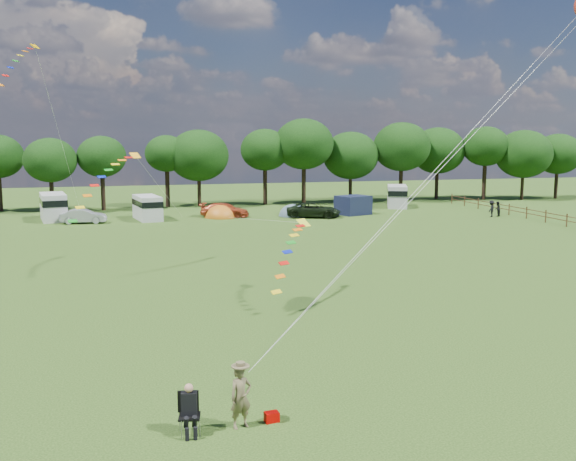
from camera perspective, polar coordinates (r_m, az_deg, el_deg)
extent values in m
plane|color=black|center=(22.32, 5.35, -13.18)|extent=(180.00, 180.00, 0.00)
cylinder|color=black|center=(77.12, -24.23, 3.02)|extent=(0.47, 0.47, 3.90)
cylinder|color=black|center=(73.38, -20.24, 2.87)|extent=(0.44, 0.44, 3.56)
ellipsoid|color=black|center=(73.14, -20.39, 5.88)|extent=(5.56, 5.56, 4.73)
cylinder|color=black|center=(74.00, -16.11, 3.25)|extent=(0.47, 0.47, 3.95)
ellipsoid|color=black|center=(73.77, -16.24, 6.33)|extent=(5.33, 5.33, 4.53)
cylinder|color=black|center=(75.93, -10.66, 3.71)|extent=(0.50, 0.50, 4.33)
ellipsoid|color=black|center=(75.72, -10.74, 6.74)|extent=(4.95, 4.95, 4.21)
cylinder|color=black|center=(75.85, -7.89, 3.38)|extent=(0.43, 0.43, 3.31)
ellipsoid|color=black|center=(75.60, -7.96, 6.62)|extent=(7.03, 7.03, 5.98)
cylinder|color=black|center=(77.37, -2.05, 3.94)|extent=(0.50, 0.50, 4.36)
ellipsoid|color=black|center=(77.16, -2.07, 7.18)|extent=(5.84, 5.84, 4.97)
cylinder|color=black|center=(77.65, 1.41, 4.03)|extent=(0.51, 0.51, 4.55)
ellipsoid|color=black|center=(77.43, 1.42, 7.69)|extent=(7.15, 7.15, 6.08)
cylinder|color=black|center=(80.32, 5.56, 3.66)|extent=(0.42, 0.42, 3.21)
ellipsoid|color=black|center=(80.08, 5.60, 6.65)|extent=(6.90, 6.90, 5.86)
cylinder|color=black|center=(82.14, 9.99, 4.01)|extent=(0.48, 0.48, 4.17)
ellipsoid|color=black|center=(81.92, 10.07, 7.34)|extent=(7.16, 7.16, 6.09)
cylinder|color=black|center=(86.52, 13.07, 3.97)|extent=(0.45, 0.45, 3.66)
ellipsoid|color=black|center=(86.30, 13.17, 6.93)|extent=(7.05, 7.05, 5.99)
cylinder|color=black|center=(86.99, 17.04, 4.17)|extent=(0.52, 0.52, 4.65)
ellipsoid|color=black|center=(86.80, 17.17, 7.17)|extent=(5.96, 5.96, 5.06)
cylinder|color=black|center=(88.53, 20.09, 3.62)|extent=(0.42, 0.42, 3.19)
ellipsoid|color=black|center=(88.31, 20.23, 6.40)|extent=(7.23, 7.23, 6.14)
cylinder|color=black|center=(92.01, 22.72, 3.75)|extent=(0.44, 0.44, 3.52)
ellipsoid|color=black|center=(91.81, 22.87, 6.29)|extent=(6.22, 6.22, 5.28)
cylinder|color=#472D19|center=(63.58, 23.54, 0.84)|extent=(0.12, 0.12, 1.20)
cylinder|color=#472D19|center=(65.94, 21.93, 1.18)|extent=(0.12, 0.12, 1.20)
cylinder|color=#472D19|center=(64.71, 22.74, 1.32)|extent=(0.08, 3.00, 0.08)
cylinder|color=#472D19|center=(64.76, 22.72, 0.97)|extent=(0.08, 3.00, 0.08)
cylinder|color=#472D19|center=(68.35, 20.44, 1.49)|extent=(0.12, 0.12, 1.20)
cylinder|color=#472D19|center=(67.10, 21.19, 1.64)|extent=(0.08, 3.00, 0.08)
cylinder|color=#472D19|center=(67.14, 21.17, 1.30)|extent=(0.08, 3.00, 0.08)
cylinder|color=#472D19|center=(70.81, 19.06, 1.79)|extent=(0.12, 0.12, 1.20)
cylinder|color=#472D19|center=(69.54, 19.75, 1.93)|extent=(0.08, 3.00, 0.08)
cylinder|color=#472D19|center=(69.58, 19.74, 1.60)|extent=(0.08, 3.00, 0.08)
cylinder|color=#472D19|center=(73.30, 17.76, 2.06)|extent=(0.12, 0.12, 1.20)
cylinder|color=#472D19|center=(72.01, 18.41, 2.20)|extent=(0.08, 3.00, 0.08)
cylinder|color=#472D19|center=(72.06, 18.40, 1.88)|extent=(0.08, 3.00, 0.08)
cylinder|color=#472D19|center=(75.84, 16.55, 2.31)|extent=(0.12, 0.12, 1.20)
cylinder|color=#472D19|center=(74.53, 17.16, 2.45)|extent=(0.08, 3.00, 0.08)
cylinder|color=#472D19|center=(74.57, 17.14, 2.15)|extent=(0.08, 3.00, 0.08)
cylinder|color=#472D19|center=(78.40, 15.42, 2.54)|extent=(0.12, 0.12, 1.20)
cylinder|color=#472D19|center=(77.08, 15.99, 2.69)|extent=(0.08, 3.00, 0.08)
cylinder|color=#472D19|center=(77.12, 15.98, 2.39)|extent=(0.08, 3.00, 0.08)
cylinder|color=#472D19|center=(81.00, 14.36, 2.76)|extent=(0.12, 0.12, 1.20)
cylinder|color=#472D19|center=(79.67, 14.89, 2.91)|extent=(0.08, 3.00, 0.08)
cylinder|color=#472D19|center=(79.70, 14.88, 2.62)|extent=(0.08, 3.00, 0.08)
imported|color=#929599|center=(63.53, -17.72, 1.22)|extent=(4.02, 1.81, 1.38)
imported|color=#A63D1D|center=(65.58, -5.65, 1.82)|extent=(5.18, 3.70, 1.43)
imported|color=black|center=(65.04, 2.30, 1.83)|extent=(6.08, 4.34, 1.51)
cube|color=silver|center=(66.90, -20.13, 1.98)|extent=(3.05, 5.53, 2.62)
cube|color=black|center=(66.85, -20.15, 2.44)|extent=(3.11, 5.64, 0.62)
cylinder|color=black|center=(65.37, -19.99, 1.02)|extent=(0.77, 0.39, 0.74)
cylinder|color=black|center=(68.64, -20.19, 1.34)|extent=(0.77, 0.39, 0.74)
cube|color=silver|center=(64.74, -12.39, 1.99)|extent=(2.82, 5.02, 2.37)
cube|color=black|center=(64.68, -12.40, 2.42)|extent=(2.88, 5.12, 0.56)
cylinder|color=black|center=(63.39, -12.07, 1.09)|extent=(0.70, 0.36, 0.67)
cylinder|color=black|center=(66.28, -12.64, 1.39)|extent=(0.70, 0.36, 0.67)
cube|color=#B2B2B4|center=(75.64, 9.67, 3.02)|extent=(3.88, 5.44, 2.50)
cube|color=black|center=(75.60, 9.68, 3.40)|extent=(3.96, 5.55, 0.59)
cylinder|color=black|center=(74.16, 9.69, 2.21)|extent=(0.75, 0.51, 0.70)
cylinder|color=black|center=(77.30, 9.62, 2.46)|extent=(0.75, 0.51, 0.70)
ellipsoid|color=#B96215|center=(65.53, -5.98, 1.19)|extent=(3.21, 3.69, 2.64)
cylinder|color=#B96215|center=(65.53, -5.98, 1.21)|extent=(3.37, 3.37, 0.08)
ellipsoid|color=slate|center=(66.31, 0.54, 1.32)|extent=(3.08, 3.54, 2.41)
cylinder|color=slate|center=(66.31, 0.54, 1.34)|extent=(3.24, 3.24, 0.08)
cube|color=#161B35|center=(67.77, 5.80, 2.26)|extent=(3.89, 3.55, 1.98)
imported|color=brown|center=(18.73, -4.22, -14.56)|extent=(0.74, 0.59, 1.79)
cylinder|color=#99999E|center=(18.51, -9.44, -17.11)|extent=(0.02, 0.02, 0.52)
cylinder|color=#99999E|center=(18.55, -7.85, -17.01)|extent=(0.02, 0.02, 0.52)
cylinder|color=#99999E|center=(18.96, -9.59, -16.47)|extent=(0.02, 0.02, 0.52)
cylinder|color=#99999E|center=(19.00, -8.03, -16.37)|extent=(0.02, 0.02, 0.52)
cube|color=black|center=(18.64, -8.75, -16.01)|extent=(0.68, 0.66, 0.06)
cube|color=black|center=(18.76, -8.86, -14.76)|extent=(0.59, 0.16, 0.62)
cube|color=black|center=(18.54, -8.79, -14.94)|extent=(0.47, 0.34, 0.66)
sphere|color=tan|center=(18.35, -8.81, -13.67)|extent=(0.25, 0.25, 0.25)
cube|color=#CC0200|center=(19.32, -1.46, -16.23)|extent=(0.43, 0.31, 0.29)
cube|color=#D09700|center=(51.05, -21.59, 14.99)|extent=(0.71, 0.72, 0.34)
cube|color=red|center=(50.56, -21.95, 14.78)|extent=(0.47, 0.52, 0.10)
cube|color=orange|center=(50.07, -22.32, 14.52)|extent=(0.47, 0.52, 0.10)
cube|color=yellow|center=(49.58, -22.70, 14.17)|extent=(0.46, 0.52, 0.11)
cube|color=#198C1E|center=(49.08, -23.07, 13.71)|extent=(0.46, 0.52, 0.12)
cube|color=#0C1EB2|center=(48.58, -23.44, 13.15)|extent=(0.46, 0.51, 0.13)
cube|color=red|center=(48.08, -23.82, 12.49)|extent=(0.46, 0.51, 0.14)
cube|color=orange|center=(47.59, -24.19, 11.71)|extent=(0.45, 0.51, 0.15)
cube|color=#FFB217|center=(41.82, -13.44, 6.51)|extent=(0.75, 0.72, 0.36)
cube|color=red|center=(41.37, -13.98, 6.32)|extent=(0.57, 0.44, 0.10)
cube|color=orange|center=(40.92, -14.53, 6.07)|extent=(0.57, 0.44, 0.11)
cube|color=yellow|center=(40.48, -15.10, 5.71)|extent=(0.57, 0.44, 0.12)
cube|color=#198C1E|center=(40.05, -15.66, 5.22)|extent=(0.57, 0.43, 0.13)
cube|color=#0C1EB2|center=(39.63, -16.24, 4.60)|extent=(0.57, 0.43, 0.14)
cube|color=red|center=(39.22, -16.82, 3.86)|extent=(0.56, 0.43, 0.15)
cube|color=orange|center=(38.84, -17.40, 2.98)|extent=(0.56, 0.42, 0.16)
cube|color=yellow|center=(38.47, -17.99, 1.96)|extent=(0.56, 0.42, 0.16)
cube|color=#198C1E|center=(38.13, -18.59, 0.81)|extent=(0.56, 0.41, 0.17)
cube|color=yellow|center=(33.68, 1.38, 0.69)|extent=(0.80, 0.76, 0.38)
cube|color=red|center=(33.09, 1.12, 0.42)|extent=(0.60, 0.48, 0.11)
cube|color=orange|center=(32.51, 0.84, 0.08)|extent=(0.60, 0.48, 0.12)
cube|color=yellow|center=(31.94, 0.56, -0.42)|extent=(0.60, 0.47, 0.13)
cube|color=#198C1E|center=(31.39, 0.26, -1.08)|extent=(0.60, 0.47, 0.14)
cube|color=#0C1EB2|center=(30.86, -0.05, -1.91)|extent=(0.60, 0.46, 0.15)
cube|color=red|center=(30.35, -0.37, -2.91)|extent=(0.59, 0.46, 0.16)
cube|color=orange|center=(29.86, -0.70, -4.10)|extent=(0.59, 0.46, 0.16)
cube|color=yellow|center=(29.42, -1.04, -5.48)|extent=(0.59, 0.45, 0.17)
imported|color=black|center=(69.35, 18.12, 1.84)|extent=(0.87, 0.81, 1.53)
imported|color=black|center=(68.53, 17.62, 1.86)|extent=(1.17, 1.09, 1.70)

